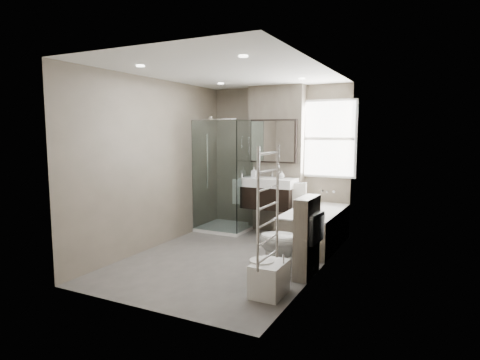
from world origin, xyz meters
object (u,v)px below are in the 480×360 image
Objects in this scene: bathtub at (315,226)px; bidet at (269,278)px; vanity at (269,193)px; toilet at (288,242)px.

bathtub is 3.33× the size of bidet.
vanity reaches higher than bidet.
toilet is (0.97, -1.67, -0.33)m from vanity.
bathtub is (0.92, -0.33, -0.43)m from vanity.
bidet is (1.01, -2.42, -0.55)m from vanity.
vanity is 1.07m from bathtub.
toilet is at bearing -59.92° from vanity.
bathtub is at bearing 92.45° from bidet.
vanity is 1.96m from toilet.
bathtub is 1.97× the size of toilet.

